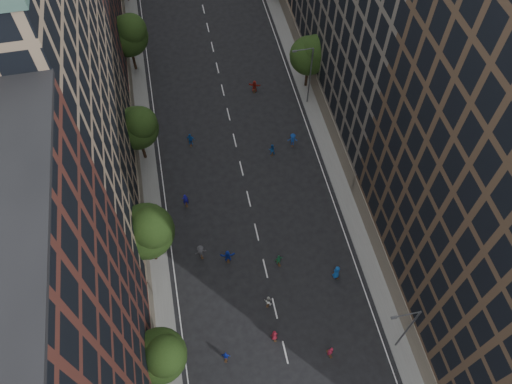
# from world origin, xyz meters

# --- Properties ---
(ground) EXTENTS (240.00, 240.00, 0.00)m
(ground) POSITION_xyz_m (0.00, 40.00, 0.00)
(ground) COLOR black
(ground) RESTS_ON ground
(sidewalk_left) EXTENTS (4.00, 105.00, 0.15)m
(sidewalk_left) POSITION_xyz_m (-12.00, 47.50, 0.07)
(sidewalk_left) COLOR slate
(sidewalk_left) RESTS_ON ground
(sidewalk_right) EXTENTS (4.00, 105.00, 0.15)m
(sidewalk_right) POSITION_xyz_m (12.00, 47.50, 0.07)
(sidewalk_right) COLOR slate
(sidewalk_right) RESTS_ON ground
(bldg_left_a) EXTENTS (14.00, 22.00, 30.00)m
(bldg_left_a) POSITION_xyz_m (-19.00, 11.00, 15.00)
(bldg_left_a) COLOR #53271F
(bldg_left_a) RESTS_ON ground
(bldg_left_b) EXTENTS (14.00, 26.00, 34.00)m
(bldg_left_b) POSITION_xyz_m (-19.00, 35.00, 17.00)
(bldg_left_b) COLOR #977D63
(bldg_left_b) RESTS_ON ground
(tree_left_1) EXTENTS (4.80, 4.80, 8.21)m
(tree_left_1) POSITION_xyz_m (-11.02, 13.86, 5.55)
(tree_left_1) COLOR black
(tree_left_1) RESTS_ON ground
(tree_left_2) EXTENTS (5.60, 5.60, 9.45)m
(tree_left_2) POSITION_xyz_m (-10.99, 25.83, 6.36)
(tree_left_2) COLOR black
(tree_left_2) RESTS_ON ground
(tree_left_3) EXTENTS (5.00, 5.00, 8.58)m
(tree_left_3) POSITION_xyz_m (-11.02, 39.85, 5.82)
(tree_left_3) COLOR black
(tree_left_3) RESTS_ON ground
(tree_left_4) EXTENTS (5.40, 5.40, 9.08)m
(tree_left_4) POSITION_xyz_m (-11.00, 55.84, 6.10)
(tree_left_4) COLOR black
(tree_left_4) RESTS_ON ground
(tree_right_a) EXTENTS (5.00, 5.00, 8.39)m
(tree_right_a) POSITION_xyz_m (11.38, 47.85, 5.63)
(tree_right_a) COLOR black
(tree_right_a) RESTS_ON ground
(streetlamp_near) EXTENTS (2.64, 0.22, 9.06)m
(streetlamp_near) POSITION_xyz_m (10.37, 12.00, 5.17)
(streetlamp_near) COLOR #595B60
(streetlamp_near) RESTS_ON ground
(streetlamp_far) EXTENTS (2.64, 0.22, 9.06)m
(streetlamp_far) POSITION_xyz_m (10.37, 45.00, 5.17)
(streetlamp_far) COLOR #595B60
(streetlamp_far) RESTS_ON ground
(skater_4) EXTENTS (0.95, 0.61, 1.50)m
(skater_4) POSITION_xyz_m (-5.64, 14.09, 0.75)
(skater_4) COLOR #162DB7
(skater_4) RESTS_ON ground
(skater_6) EXTENTS (0.80, 0.55, 1.59)m
(skater_6) POSITION_xyz_m (-0.73, 15.07, 0.79)
(skater_6) COLOR maroon
(skater_6) RESTS_ON ground
(skater_7) EXTENTS (0.73, 0.58, 1.77)m
(skater_7) POSITION_xyz_m (4.07, 12.46, 0.88)
(skater_7) COLOR #A41B35
(skater_7) RESTS_ON ground
(skater_8) EXTENTS (0.92, 0.83, 1.55)m
(skater_8) POSITION_xyz_m (-0.58, 18.62, 0.78)
(skater_8) COLOR white
(skater_8) RESTS_ON ground
(skater_9) EXTENTS (1.32, 0.87, 1.92)m
(skater_9) POSITION_xyz_m (-6.40, 25.34, 0.96)
(skater_9) COLOR #3D3E42
(skater_9) RESTS_ON ground
(skater_10) EXTENTS (1.02, 0.56, 1.64)m
(skater_10) POSITION_xyz_m (1.49, 22.79, 0.82)
(skater_10) COLOR #227145
(skater_10) RESTS_ON ground
(skater_11) EXTENTS (1.67, 0.65, 1.76)m
(skater_11) POSITION_xyz_m (-3.68, 24.29, 0.88)
(skater_11) COLOR #132B9F
(skater_11) RESTS_ON ground
(skater_12) EXTENTS (1.12, 0.94, 1.95)m
(skater_12) POSITION_xyz_m (7.01, 20.13, 0.97)
(skater_12) COLOR #124595
(skater_12) RESTS_ON ground
(skater_13) EXTENTS (0.72, 0.51, 1.86)m
(skater_13) POSITION_xyz_m (-7.16, 32.21, 0.93)
(skater_13) COLOR #14118F
(skater_13) RESTS_ON ground
(skater_14) EXTENTS (0.88, 0.74, 1.62)m
(skater_14) POSITION_xyz_m (4.06, 37.44, 0.81)
(skater_14) COLOR #13499B
(skater_14) RESTS_ON ground
(skater_15) EXTENTS (1.34, 0.95, 1.89)m
(skater_15) POSITION_xyz_m (6.89, 38.34, 0.94)
(skater_15) COLOR #123A94
(skater_15) RESTS_ON ground
(skater_16) EXTENTS (1.17, 0.77, 1.84)m
(skater_16) POSITION_xyz_m (-5.43, 40.93, 0.92)
(skater_16) COLOR #1552B0
(skater_16) RESTS_ON ground
(skater_17) EXTENTS (1.70, 1.07, 1.75)m
(skater_17) POSITION_xyz_m (4.18, 48.44, 0.88)
(skater_17) COLOR #AA261C
(skater_17) RESTS_ON ground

